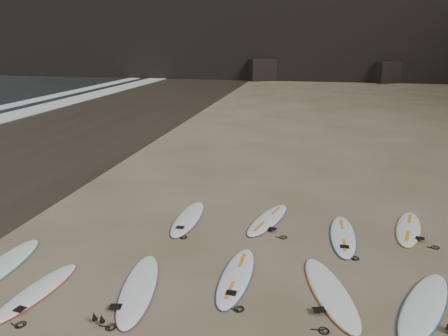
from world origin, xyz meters
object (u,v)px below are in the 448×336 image
at_px(surfboard_8, 408,228).
at_px(surfboard_11, 1,267).
at_px(surfboard_2, 236,276).
at_px(surfboard_4, 424,305).
at_px(surfboard_3, 330,291).
at_px(surfboard_5, 188,218).
at_px(surfboard_1, 139,288).
at_px(surfboard_7, 343,235).
at_px(surfboard_0, 37,291).
at_px(surfboard_6, 268,219).

xyz_separation_m(surfboard_8, surfboard_11, (-9.11, -3.94, 0.01)).
relative_size(surfboard_2, surfboard_4, 0.92).
distance_m(surfboard_2, surfboard_8, 5.18).
bearing_deg(surfboard_3, surfboard_11, 166.53).
height_order(surfboard_4, surfboard_5, surfboard_4).
distance_m(surfboard_1, surfboard_7, 5.29).
height_order(surfboard_1, surfboard_5, surfboard_1).
distance_m(surfboard_2, surfboard_5, 3.30).
distance_m(surfboard_2, surfboard_11, 5.14).
distance_m(surfboard_3, surfboard_7, 2.70).
distance_m(surfboard_0, surfboard_11, 1.51).
height_order(surfboard_3, surfboard_11, surfboard_11).
bearing_deg(surfboard_7, surfboard_2, -133.04).
distance_m(surfboard_0, surfboard_2, 3.99).
height_order(surfboard_5, surfboard_7, surfboard_5).
distance_m(surfboard_1, surfboard_6, 4.50).
bearing_deg(surfboard_0, surfboard_8, 38.59).
relative_size(surfboard_2, surfboard_6, 1.02).
xyz_separation_m(surfboard_0, surfboard_11, (-1.34, 0.69, 0.01)).
distance_m(surfboard_1, surfboard_11, 3.28).
distance_m(surfboard_3, surfboard_6, 3.67).
height_order(surfboard_0, surfboard_1, surfboard_1).
relative_size(surfboard_1, surfboard_7, 1.07).
height_order(surfboard_3, surfboard_4, surfboard_4).
xyz_separation_m(surfboard_0, surfboard_5, (1.91, 4.09, 0.00)).
bearing_deg(surfboard_2, surfboard_8, 41.19).
bearing_deg(surfboard_6, surfboard_8, 18.56).
bearing_deg(surfboard_4, surfboard_11, -154.16).
bearing_deg(surfboard_8, surfboard_0, -136.19).
height_order(surfboard_0, surfboard_4, surfboard_4).
bearing_deg(surfboard_1, surfboard_6, 49.95).
distance_m(surfboard_2, surfboard_7, 3.37).
xyz_separation_m(surfboard_1, surfboard_4, (5.45, 0.51, 0.00)).
distance_m(surfboard_0, surfboard_4, 7.45).
height_order(surfboard_0, surfboard_6, surfboard_6).
xyz_separation_m(surfboard_3, surfboard_5, (-3.76, 2.95, -0.00)).
bearing_deg(surfboard_7, surfboard_4, -64.76).
relative_size(surfboard_8, surfboard_11, 0.88).
relative_size(surfboard_0, surfboard_1, 0.86).
height_order(surfboard_1, surfboard_8, surfboard_1).
height_order(surfboard_1, surfboard_4, surfboard_4).
relative_size(surfboard_6, surfboard_7, 0.98).
bearing_deg(surfboard_7, surfboard_11, -157.08).
bearing_deg(surfboard_4, surfboard_2, -161.63).
bearing_deg(surfboard_11, surfboard_1, -5.72).
distance_m(surfboard_0, surfboard_7, 7.16).
xyz_separation_m(surfboard_5, surfboard_7, (4.15, -0.27, -0.00)).
bearing_deg(surfboard_8, surfboard_1, -131.79).
bearing_deg(surfboard_0, surfboard_6, 55.27).
relative_size(surfboard_1, surfboard_11, 0.99).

